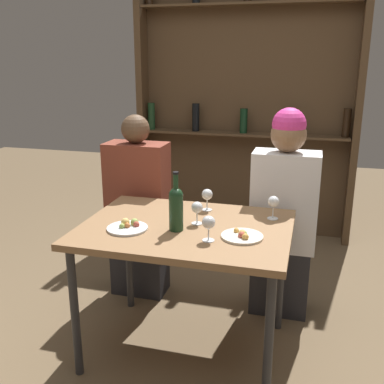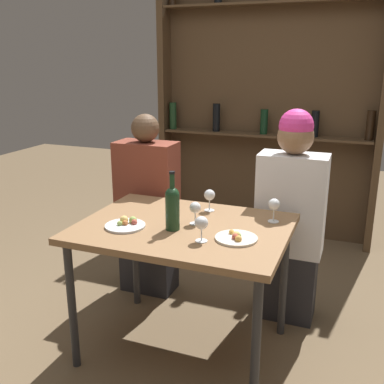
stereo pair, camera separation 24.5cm
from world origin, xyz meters
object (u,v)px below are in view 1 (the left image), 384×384
Objects in this scene: food_plate_1 at (242,236)px; wine_glass_0 at (209,223)px; wine_glass_1 at (207,195)px; wine_glass_2 at (273,203)px; wine_bottle at (176,207)px; wine_glass_3 at (197,208)px; seated_person_left at (138,213)px; seated_person_right at (283,217)px; food_plate_0 at (128,227)px.

wine_glass_0 is at bearing -152.10° from food_plate_1.
wine_glass_2 reaches higher than wine_glass_1.
wine_bottle is 2.35× the size of wine_glass_2.
wine_glass_2 is at bearing 32.95° from wine_bottle.
wine_bottle is 2.51× the size of wine_glass_3.
seated_person_left is (-0.82, 0.66, -0.18)m from food_plate_1.
seated_person_right is at bearing 34.57° from wine_glass_1.
wine_bottle is at bearing -128.10° from seated_person_right.
wine_glass_2 is 0.62× the size of food_plate_0.
wine_glass_0 is 0.10× the size of seated_person_left.
wine_glass_2 reaches higher than food_plate_1.
wine_glass_1 is 0.60× the size of food_plate_0.
food_plate_0 is 1.02× the size of food_plate_1.
wine_glass_2 is 0.43m from wine_glass_3.
wine_glass_1 is at bearing 90.18° from wine_glass_3.
food_plate_0 is at bearing -129.23° from wine_glass_1.
seated_person_right reaches higher than wine_glass_2.
wine_glass_0 is at bearing -26.08° from wine_bottle.
wine_glass_2 is 0.10× the size of seated_person_right.
wine_glass_3 reaches higher than food_plate_1.
wine_glass_1 is 0.55m from seated_person_right.
wine_glass_3 is 0.30m from food_plate_1.
seated_person_left is at bearing 180.00° from seated_person_right.
food_plate_1 is at bearing 3.46° from food_plate_0.
wine_bottle reaches higher than food_plate_0.
wine_glass_0 is (0.19, -0.09, -0.04)m from wine_bottle.
seated_person_left is (-0.67, 0.74, -0.26)m from wine_glass_0.
seated_person_right is (0.50, 0.64, -0.23)m from wine_bottle.
wine_glass_2 is 1.03m from seated_person_left.
wine_glass_1 is 0.68m from seated_person_left.
wine_bottle reaches higher than wine_glass_2.
seated_person_right is (0.31, 0.74, -0.19)m from wine_glass_0.
seated_person_right reaches higher than food_plate_0.
wine_bottle is 1.46× the size of food_plate_0.
wine_glass_3 is (-0.38, -0.18, -0.01)m from wine_glass_2.
wine_glass_1 reaches higher than food_plate_1.
wine_glass_1 is at bearing -145.43° from seated_person_right.
wine_bottle is 0.36m from food_plate_1.
wine_bottle reaches higher than wine_glass_3.
wine_glass_3 is 0.37m from food_plate_0.
seated_person_left reaches higher than wine_glass_0.
wine_glass_0 is 0.19m from food_plate_1.
food_plate_0 is (-0.33, -0.17, -0.08)m from wine_glass_3.
wine_glass_0 is 0.61× the size of food_plate_1.
wine_glass_0 is 0.48m from wine_glass_2.
seated_person_left is at bearing 136.36° from wine_glass_3.
wine_bottle is at bearing -102.82° from wine_glass_1.
food_plate_1 is (0.26, -0.13, -0.08)m from wine_glass_3.
food_plate_1 is at bearing -103.64° from seated_person_right.
wine_glass_0 is 0.24m from wine_glass_3.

